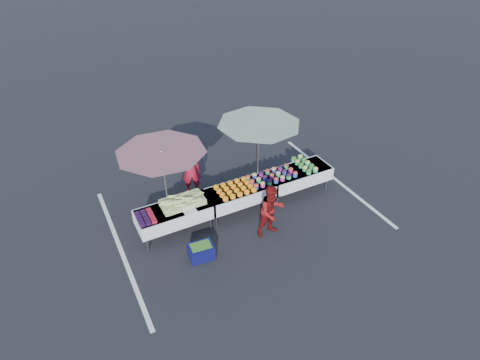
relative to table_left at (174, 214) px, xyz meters
name	(u,v)px	position (x,y,z in m)	size (l,w,h in m)	color
ground	(240,210)	(1.80, 0.00, -0.58)	(80.00, 80.00, 0.00)	black
stripe_left	(121,250)	(-1.40, 0.00, -0.58)	(0.10, 5.00, 0.00)	silver
stripe_right	(335,179)	(5.00, 0.00, -0.58)	(0.10, 5.00, 0.00)	silver
table_left	(174,214)	(0.00, 0.00, 0.00)	(1.86, 0.81, 0.75)	white
table_center	(240,193)	(1.80, 0.00, 0.00)	(1.86, 0.81, 0.75)	white
table_right	(298,175)	(3.60, 0.00, 0.00)	(1.86, 0.81, 0.75)	white
berry_punnets	(145,218)	(-0.71, -0.06, 0.21)	(0.40, 0.54, 0.08)	black
corn_pile	(183,201)	(0.25, 0.05, 0.26)	(1.16, 0.57, 0.26)	#A4BE61
plastic_bags	(190,211)	(0.30, -0.30, 0.19)	(0.30, 0.25, 0.05)	white
carrot_bowls	(235,188)	(1.65, -0.01, 0.22)	(0.95, 0.69, 0.11)	orange
potato_cups	(272,176)	(2.75, 0.00, 0.25)	(1.34, 0.58, 0.16)	#2842BA
bean_baskets	(304,164)	(3.86, 0.08, 0.24)	(0.36, 0.86, 0.15)	#2BAF6A
vendor	(191,170)	(1.00, 1.38, 0.15)	(0.53, 0.35, 1.47)	#A41227
customer	(272,211)	(2.07, -1.13, 0.12)	(0.69, 0.53, 1.41)	maroon
umbrella_left	(162,158)	(-0.02, 0.40, 1.37)	(2.62, 2.62, 2.16)	black
umbrella_right	(259,130)	(2.60, 0.49, 1.42)	(2.63, 2.63, 2.21)	black
storage_bin	(201,251)	(0.21, -1.10, -0.39)	(0.60, 0.46, 0.37)	#0E0E46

